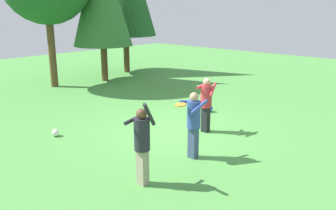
{
  "coord_description": "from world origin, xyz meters",
  "views": [
    {
      "loc": [
        -8.01,
        -6.86,
        3.74
      ],
      "look_at": [
        -0.8,
        -0.32,
        1.05
      ],
      "focal_mm": 37.9,
      "sensor_mm": 36.0,
      "label": 1
    }
  ],
  "objects": [
    {
      "name": "ground_plane",
      "position": [
        0.0,
        0.0,
        0.0
      ],
      "size": [
        40.0,
        40.0,
        0.0
      ],
      "primitive_type": "plane",
      "color": "#4C9342"
    },
    {
      "name": "person_thrower",
      "position": [
        -3.18,
        -1.73,
        1.03
      ],
      "size": [
        0.61,
        0.54,
        1.9
      ],
      "rotation": [
        0.0,
        0.0,
        0.14
      ],
      "color": "gray",
      "rests_on": "ground_plane"
    },
    {
      "name": "person_catcher",
      "position": [
        0.5,
        -0.72,
        1.0
      ],
      "size": [
        0.7,
        0.65,
        1.69
      ],
      "rotation": [
        0.0,
        0.0,
        -2.79
      ],
      "color": "black",
      "rests_on": "ground_plane"
    },
    {
      "name": "person_bystander",
      "position": [
        -1.31,
        -1.66,
        1.02
      ],
      "size": [
        0.71,
        0.66,
        1.72
      ],
      "rotation": [
        0.0,
        0.0,
        2.77
      ],
      "color": "#38476B",
      "rests_on": "ground_plane"
    },
    {
      "name": "frisbee",
      "position": [
        -1.67,
        -1.52,
        1.46
      ],
      "size": [
        0.32,
        0.31,
        0.05
      ],
      "color": "orange"
    },
    {
      "name": "ball_white",
      "position": [
        -2.86,
        2.36,
        0.11
      ],
      "size": [
        0.22,
        0.22,
        0.22
      ],
      "primitive_type": "sphere",
      "color": "white",
      "rests_on": "ground_plane"
    },
    {
      "name": "ball_blue",
      "position": [
        2.33,
        0.46,
        0.14
      ],
      "size": [
        0.27,
        0.27,
        0.27
      ],
      "primitive_type": "sphere",
      "color": "blue",
      "rests_on": "ground_plane"
    }
  ]
}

